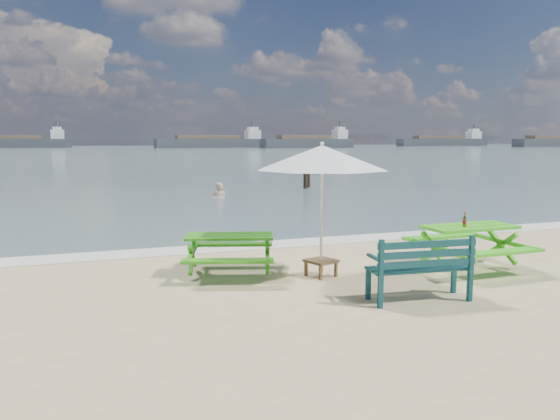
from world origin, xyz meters
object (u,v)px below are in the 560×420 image
object	(u,v)px
picnic_table_left	(230,256)
park_bench	(419,281)
side_table	(321,268)
picnic_table_right	(469,248)
patio_umbrella	(322,158)
swimmer	(219,204)
beer_bottle	(464,222)

from	to	relation	value
picnic_table_left	park_bench	distance (m)	3.26
picnic_table_left	side_table	bearing A→B (deg)	-22.45
picnic_table_left	park_bench	bearing A→B (deg)	-46.02
picnic_table_right	park_bench	xyz separation A→B (m)	(-1.97, -1.38, -0.10)
patio_umbrella	swimmer	world-z (taller)	patio_umbrella
swimmer	picnic_table_right	bearing A→B (deg)	-84.13
park_bench	beer_bottle	xyz separation A→B (m)	(1.78, 1.30, 0.60)
picnic_table_left	swimmer	size ratio (longest dim) A/B	1.11
park_bench	swimmer	world-z (taller)	park_bench
picnic_table_left	park_bench	world-z (taller)	park_bench
park_bench	patio_umbrella	bearing A→B (deg)	114.78
side_table	beer_bottle	distance (m)	2.73
patio_umbrella	swimmer	xyz separation A→B (m)	(1.33, 13.70, -2.41)
picnic_table_right	side_table	world-z (taller)	picnic_table_right
park_bench	side_table	world-z (taller)	park_bench
picnic_table_right	beer_bottle	size ratio (longest dim) A/B	7.29
picnic_table_right	patio_umbrella	world-z (taller)	patio_umbrella
picnic_table_left	picnic_table_right	xyz separation A→B (m)	(4.24, -0.97, 0.04)
park_bench	side_table	xyz separation A→B (m)	(-0.81, 1.75, -0.13)
patio_umbrella	beer_bottle	world-z (taller)	patio_umbrella
picnic_table_left	patio_umbrella	bearing A→B (deg)	-22.45
picnic_table_right	park_bench	bearing A→B (deg)	-145.00
picnic_table_right	patio_umbrella	size ratio (longest dim) A/B	0.65
picnic_table_right	beer_bottle	distance (m)	0.54
picnic_table_left	park_bench	size ratio (longest dim) A/B	1.29
side_table	swimmer	xyz separation A→B (m)	(1.33, 13.70, -0.52)
side_table	beer_bottle	world-z (taller)	beer_bottle
park_bench	side_table	size ratio (longest dim) A/B	2.67
swimmer	side_table	bearing A→B (deg)	-95.54
picnic_table_left	beer_bottle	distance (m)	4.22
side_table	swimmer	world-z (taller)	swimmer
patio_umbrella	park_bench	bearing A→B (deg)	-65.22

